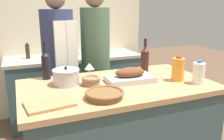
{
  "coord_description": "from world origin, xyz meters",
  "views": [
    {
      "loc": [
        -0.7,
        -1.59,
        1.52
      ],
      "look_at": [
        0.0,
        0.12,
        1.02
      ],
      "focal_mm": 38.0,
      "sensor_mm": 36.0,
      "label": 1
    }
  ],
  "objects_px": {
    "milk_jug": "(199,73)",
    "condiment_bottle_tall": "(28,51)",
    "roasting_pan": "(130,76)",
    "wicker_basket": "(104,94)",
    "stand_mixer": "(72,46)",
    "cutting_board": "(49,104)",
    "wine_glass_left": "(89,67)",
    "wine_bottle_green": "(145,59)",
    "juice_jug": "(178,69)",
    "wine_bottle_dark": "(46,64)",
    "person_cook_guest": "(96,60)",
    "mixing_bowl": "(91,80)",
    "person_cook_aproned": "(59,64)",
    "stock_pot": "(66,77)",
    "condiment_bottle_short": "(100,49)"
  },
  "relations": [
    {
      "from": "wine_bottle_dark",
      "to": "condiment_bottle_tall",
      "type": "height_order",
      "value": "wine_bottle_dark"
    },
    {
      "from": "condiment_bottle_tall",
      "to": "person_cook_aproned",
      "type": "height_order",
      "value": "person_cook_aproned"
    },
    {
      "from": "stock_pot",
      "to": "milk_jug",
      "type": "distance_m",
      "value": 1.01
    },
    {
      "from": "roasting_pan",
      "to": "wicker_basket",
      "type": "xyz_separation_m",
      "value": [
        -0.31,
        -0.25,
        -0.02
      ]
    },
    {
      "from": "wine_bottle_dark",
      "to": "cutting_board",
      "type": "bearing_deg",
      "value": -95.78
    },
    {
      "from": "cutting_board",
      "to": "stock_pot",
      "type": "relative_size",
      "value": 1.48
    },
    {
      "from": "condiment_bottle_short",
      "to": "person_cook_aproned",
      "type": "height_order",
      "value": "person_cook_aproned"
    },
    {
      "from": "stock_pot",
      "to": "wine_glass_left",
      "type": "xyz_separation_m",
      "value": [
        0.22,
        0.11,
        0.04
      ]
    },
    {
      "from": "person_cook_aproned",
      "to": "stand_mixer",
      "type": "bearing_deg",
      "value": 45.38
    },
    {
      "from": "roasting_pan",
      "to": "wine_glass_left",
      "type": "xyz_separation_m",
      "value": [
        -0.26,
        0.23,
        0.05
      ]
    },
    {
      "from": "mixing_bowl",
      "to": "condiment_bottle_tall",
      "type": "bearing_deg",
      "value": 104.43
    },
    {
      "from": "cutting_board",
      "to": "wine_glass_left",
      "type": "relative_size",
      "value": 2.45
    },
    {
      "from": "wicker_basket",
      "to": "mixing_bowl",
      "type": "relative_size",
      "value": 1.78
    },
    {
      "from": "condiment_bottle_tall",
      "to": "condiment_bottle_short",
      "type": "bearing_deg",
      "value": -6.08
    },
    {
      "from": "wine_bottle_dark",
      "to": "wine_bottle_green",
      "type": "bearing_deg",
      "value": -7.01
    },
    {
      "from": "wine_bottle_dark",
      "to": "stand_mixer",
      "type": "bearing_deg",
      "value": 68.03
    },
    {
      "from": "stand_mixer",
      "to": "wine_bottle_dark",
      "type": "bearing_deg",
      "value": -111.97
    },
    {
      "from": "mixing_bowl",
      "to": "person_cook_aproned",
      "type": "distance_m",
      "value": 0.77
    },
    {
      "from": "milk_jug",
      "to": "condiment_bottle_short",
      "type": "height_order",
      "value": "milk_jug"
    },
    {
      "from": "condiment_bottle_short",
      "to": "person_cook_guest",
      "type": "relative_size",
      "value": 0.1
    },
    {
      "from": "roasting_pan",
      "to": "person_cook_aproned",
      "type": "bearing_deg",
      "value": 117.49
    },
    {
      "from": "juice_jug",
      "to": "cutting_board",
      "type": "bearing_deg",
      "value": -173.39
    },
    {
      "from": "roasting_pan",
      "to": "wine_bottle_green",
      "type": "relative_size",
      "value": 1.27
    },
    {
      "from": "wine_bottle_dark",
      "to": "person_cook_aproned",
      "type": "distance_m",
      "value": 0.52
    },
    {
      "from": "roasting_pan",
      "to": "milk_jug",
      "type": "height_order",
      "value": "milk_jug"
    },
    {
      "from": "mixing_bowl",
      "to": "juice_jug",
      "type": "distance_m",
      "value": 0.7
    },
    {
      "from": "juice_jug",
      "to": "wine_bottle_dark",
      "type": "relative_size",
      "value": 0.65
    },
    {
      "from": "juice_jug",
      "to": "stand_mixer",
      "type": "distance_m",
      "value": 1.71
    },
    {
      "from": "cutting_board",
      "to": "condiment_bottle_short",
      "type": "bearing_deg",
      "value": 61.24
    },
    {
      "from": "stock_pot",
      "to": "person_cook_guest",
      "type": "height_order",
      "value": "person_cook_guest"
    },
    {
      "from": "juice_jug",
      "to": "milk_jug",
      "type": "distance_m",
      "value": 0.16
    },
    {
      "from": "stand_mixer",
      "to": "condiment_bottle_tall",
      "type": "xyz_separation_m",
      "value": [
        -0.56,
        -0.03,
        -0.03
      ]
    },
    {
      "from": "mixing_bowl",
      "to": "wine_bottle_dark",
      "type": "relative_size",
      "value": 0.47
    },
    {
      "from": "cutting_board",
      "to": "stand_mixer",
      "type": "relative_size",
      "value": 1.02
    },
    {
      "from": "wicker_basket",
      "to": "wine_glass_left",
      "type": "height_order",
      "value": "wine_glass_left"
    },
    {
      "from": "stand_mixer",
      "to": "cutting_board",
      "type": "bearing_deg",
      "value": -107.06
    },
    {
      "from": "condiment_bottle_short",
      "to": "roasting_pan",
      "type": "bearing_deg",
      "value": -99.66
    },
    {
      "from": "wicker_basket",
      "to": "roasting_pan",
      "type": "bearing_deg",
      "value": 39.42
    },
    {
      "from": "cutting_board",
      "to": "person_cook_aproned",
      "type": "distance_m",
      "value": 1.06
    },
    {
      "from": "wicker_basket",
      "to": "condiment_bottle_short",
      "type": "xyz_separation_m",
      "value": [
        0.55,
        1.65,
        -0.01
      ]
    },
    {
      "from": "wine_glass_left",
      "to": "wine_bottle_green",
      "type": "bearing_deg",
      "value": -1.05
    },
    {
      "from": "condiment_bottle_tall",
      "to": "roasting_pan",
      "type": "bearing_deg",
      "value": -65.42
    },
    {
      "from": "stock_pot",
      "to": "person_cook_guest",
      "type": "relative_size",
      "value": 0.12
    },
    {
      "from": "wicker_basket",
      "to": "condiment_bottle_short",
      "type": "distance_m",
      "value": 1.74
    },
    {
      "from": "wine_bottle_green",
      "to": "roasting_pan",
      "type": "bearing_deg",
      "value": -139.59
    },
    {
      "from": "milk_jug",
      "to": "condiment_bottle_tall",
      "type": "distance_m",
      "value": 2.08
    },
    {
      "from": "wine_bottle_dark",
      "to": "condiment_bottle_short",
      "type": "height_order",
      "value": "wine_bottle_dark"
    },
    {
      "from": "wine_bottle_dark",
      "to": "person_cook_guest",
      "type": "distance_m",
      "value": 0.76
    },
    {
      "from": "mixing_bowl",
      "to": "stand_mixer",
      "type": "xyz_separation_m",
      "value": [
        0.19,
        1.48,
        0.03
      ]
    },
    {
      "from": "wicker_basket",
      "to": "juice_jug",
      "type": "xyz_separation_m",
      "value": [
        0.68,
        0.14,
        0.07
      ]
    }
  ]
}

